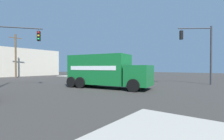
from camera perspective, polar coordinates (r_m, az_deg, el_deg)
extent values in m
plane|color=#33302D|center=(16.42, -0.09, -5.64)|extent=(100.00, 100.00, 0.00)
cube|color=#9E998E|center=(34.88, -4.27, -2.05)|extent=(12.69, 12.69, 0.14)
cube|color=#146B2D|center=(15.24, -4.58, 0.21)|extent=(3.28, 5.94, 2.68)
cube|color=#146B2D|center=(13.58, 9.51, -1.94)|extent=(2.68, 2.26, 1.70)
cube|color=black|center=(13.32, 13.01, -0.55)|extent=(2.00, 0.40, 0.88)
cube|color=#B2B2B7|center=(16.93, -12.38, -4.80)|extent=(2.31, 0.57, 0.21)
cube|color=white|center=(16.28, -2.30, 0.73)|extent=(0.78, 4.66, 0.36)
cube|color=white|center=(14.23, -7.19, 0.70)|extent=(0.78, 4.66, 0.36)
cylinder|color=black|center=(14.82, 10.83, -4.42)|extent=(0.44, 1.03, 1.00)
cylinder|color=black|center=(12.48, 7.49, -5.42)|extent=(0.44, 1.03, 1.00)
cylinder|color=black|center=(17.00, -5.79, -3.73)|extent=(0.44, 1.03, 1.00)
cylinder|color=black|center=(15.00, -11.05, -4.36)|extent=(0.44, 1.03, 1.00)
cylinder|color=black|center=(17.60, -8.65, -3.57)|extent=(0.44, 1.03, 1.00)
cylinder|color=black|center=(15.68, -14.05, -4.14)|extent=(0.44, 1.03, 1.00)
cylinder|color=#38383D|center=(18.23, -29.46, 12.81)|extent=(3.14, 2.53, 0.12)
cylinder|color=#38383D|center=(17.86, -24.34, 12.68)|extent=(0.03, 0.03, 0.25)
cube|color=black|center=(17.75, -24.33, 10.79)|extent=(0.42, 0.42, 0.95)
sphere|color=red|center=(17.63, -24.44, 11.89)|extent=(0.20, 0.20, 0.20)
sphere|color=#EFA314|center=(17.58, -24.43, 10.90)|extent=(0.20, 0.20, 0.20)
sphere|color=#19CC4C|center=(17.53, -24.42, 9.90)|extent=(0.20, 0.20, 0.20)
cylinder|color=#38383D|center=(20.71, 31.46, 4.41)|extent=(0.20, 0.20, 6.37)
cylinder|color=#38383D|center=(20.28, 27.05, 12.90)|extent=(2.19, 2.97, 0.12)
cylinder|color=#38383D|center=(19.69, 23.17, 12.92)|extent=(0.03, 0.03, 0.25)
cube|color=black|center=(19.57, 23.16, 11.21)|extent=(0.42, 0.42, 0.95)
sphere|color=red|center=(19.79, 22.97, 12.02)|extent=(0.20, 0.20, 0.20)
sphere|color=#EFA314|center=(19.74, 22.96, 11.13)|extent=(0.20, 0.20, 0.20)
sphere|color=#19CC4C|center=(19.68, 22.96, 10.25)|extent=(0.20, 0.20, 0.20)
cube|color=white|center=(27.04, 4.60, -1.93)|extent=(2.11, 1.71, 0.50)
cube|color=white|center=(26.37, 7.73, -1.36)|extent=(2.13, 1.91, 1.10)
cube|color=black|center=(26.36, 7.73, -0.73)|extent=(1.94, 1.62, 0.48)
cube|color=white|center=(25.72, 11.53, -2.04)|extent=(2.16, 2.21, 0.55)
cylinder|color=black|center=(26.09, 3.90, -2.37)|extent=(0.32, 0.78, 0.76)
cylinder|color=black|center=(27.90, 5.75, -2.16)|extent=(0.32, 0.78, 0.76)
cylinder|color=black|center=(24.74, 11.03, -2.56)|extent=(0.32, 0.78, 0.76)
cylinder|color=black|center=(26.64, 12.47, -2.32)|extent=(0.32, 0.78, 0.76)
cube|color=yellow|center=(35.79, -4.34, -0.38)|extent=(1.17, 1.16, 1.85)
cube|color=black|center=(35.41, -4.26, -0.15)|extent=(0.53, 0.46, 1.18)
cylinder|color=#7A6647|center=(38.43, -7.54, 1.77)|extent=(0.26, 0.26, 4.62)
ellipsoid|color=#2D7533|center=(39.03, -6.92, 4.76)|extent=(1.40, 0.48, 0.79)
ellipsoid|color=#2D7533|center=(39.20, -7.71, 4.81)|extent=(1.12, 1.36, 0.70)
ellipsoid|color=#2D7533|center=(38.81, -8.40, 4.72)|extent=(0.75, 1.38, 0.87)
ellipsoid|color=#2D7533|center=(38.42, -8.56, 4.87)|extent=(1.34, 1.13, 0.73)
ellipsoid|color=#2D7533|center=(37.84, -7.79, 4.96)|extent=(1.40, 1.04, 0.70)
ellipsoid|color=#2D7533|center=(37.87, -7.13, 4.99)|extent=(0.89, 1.46, 0.65)
ellipsoid|color=#2D7533|center=(38.40, -6.61, 4.73)|extent=(1.03, 1.29, 0.92)
cylinder|color=brown|center=(34.56, -30.74, 4.28)|extent=(0.30, 0.30, 7.96)
cube|color=brown|center=(34.92, -30.78, 9.67)|extent=(2.20, 0.24, 0.12)
cube|color=beige|center=(40.07, -34.55, 2.28)|extent=(23.31, 6.00, 5.88)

